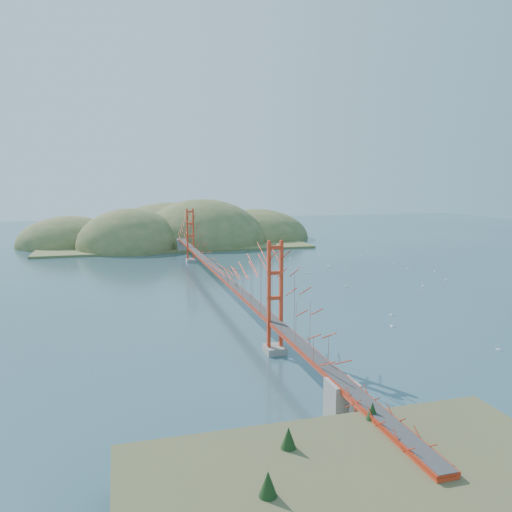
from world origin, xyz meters
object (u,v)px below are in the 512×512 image
object	(u,v)px
sailboat_1	(329,266)
fort	(358,427)
bridge	(217,248)
sailboat_2	(346,286)
sailboat_0	(391,314)

from	to	relation	value
sailboat_1	fort	bearing A→B (deg)	-112.25
bridge	fort	size ratio (longest dim) A/B	25.51
bridge	fort	world-z (taller)	bridge
sailboat_2	bridge	bearing A→B (deg)	173.10
bridge	sailboat_0	bearing A→B (deg)	-47.24
sailboat_0	bridge	bearing A→B (deg)	132.76
bridge	sailboat_1	distance (m)	31.69
sailboat_0	sailboat_2	bearing A→B (deg)	82.73
sailboat_2	sailboat_0	bearing A→B (deg)	-97.27
fort	sailboat_2	xyz separation A→B (m)	(21.07, 45.39, -0.51)
bridge	fort	bearing A→B (deg)	-89.52
sailboat_1	bridge	bearing A→B (deg)	-149.06
bridge	sailboat_1	xyz separation A→B (m)	(26.54, 15.91, -6.85)
bridge	sailboat_0	distance (m)	29.03
sailboat_1	sailboat_0	size ratio (longest dim) A/B	1.09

